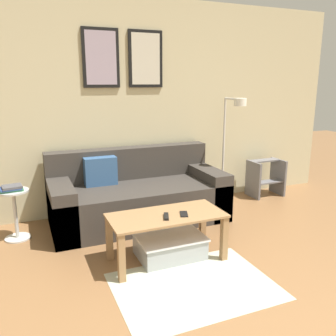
% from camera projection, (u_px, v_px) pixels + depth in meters
% --- Properties ---
extents(wall_back, '(5.60, 0.09, 2.55)m').
position_uv_depth(wall_back, '(140.00, 106.00, 4.38)').
color(wall_back, '#C6BC93').
rests_on(wall_back, ground_plane).
extents(area_rug, '(1.25, 0.91, 0.01)m').
position_uv_depth(area_rug, '(194.00, 286.00, 2.82)').
color(area_rug, '#B2B79E').
rests_on(area_rug, ground_plane).
extents(couch, '(1.97, 0.89, 0.81)m').
position_uv_depth(couch, '(137.00, 196.00, 4.12)').
color(couch, '#38332D').
rests_on(couch, ground_plane).
extents(coffee_table, '(1.03, 0.49, 0.43)m').
position_uv_depth(coffee_table, '(167.00, 223.00, 3.18)').
color(coffee_table, '#997047').
rests_on(coffee_table, ground_plane).
extents(storage_bin, '(0.61, 0.44, 0.21)m').
position_uv_depth(storage_bin, '(170.00, 246.00, 3.29)').
color(storage_bin, '#9EA3A8').
rests_on(storage_bin, ground_plane).
extents(floor_lamp, '(0.26, 0.53, 1.39)m').
position_uv_depth(floor_lamp, '(230.00, 145.00, 4.49)').
color(floor_lamp, silver).
rests_on(floor_lamp, ground_plane).
extents(side_table, '(0.30, 0.30, 0.52)m').
position_uv_depth(side_table, '(15.00, 210.00, 3.61)').
color(side_table, silver).
rests_on(side_table, ground_plane).
extents(book_stack, '(0.23, 0.20, 0.06)m').
position_uv_depth(book_stack, '(11.00, 188.00, 3.54)').
color(book_stack, '#387F4C').
rests_on(book_stack, side_table).
extents(remote_control, '(0.09, 0.15, 0.02)m').
position_uv_depth(remote_control, '(166.00, 216.00, 3.08)').
color(remote_control, black).
rests_on(remote_control, coffee_table).
extents(cell_phone, '(0.11, 0.15, 0.01)m').
position_uv_depth(cell_phone, '(184.00, 214.00, 3.15)').
color(cell_phone, black).
rests_on(cell_phone, coffee_table).
extents(step_stool, '(0.46, 0.33, 0.51)m').
position_uv_depth(step_stool, '(266.00, 177.00, 5.02)').
color(step_stool, slate).
rests_on(step_stool, ground_plane).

